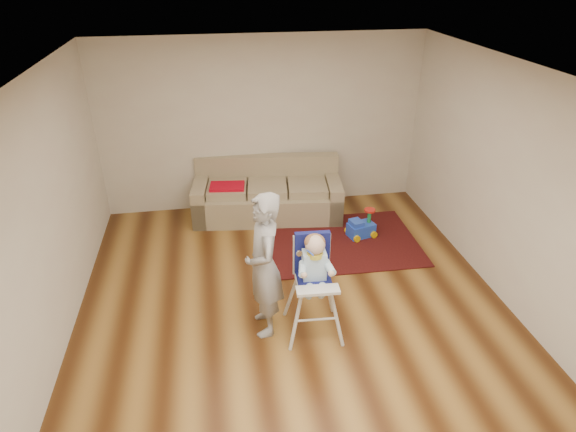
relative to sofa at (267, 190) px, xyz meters
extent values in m
plane|color=#45250F|center=(0.01, -2.30, -0.44)|extent=(5.50, 5.50, 0.00)
cube|color=beige|center=(0.01, 0.45, 0.91)|extent=(5.00, 0.04, 2.70)
cube|color=beige|center=(-2.49, -2.30, 0.91)|extent=(0.04, 5.50, 2.70)
cube|color=beige|center=(2.51, -2.30, 0.91)|extent=(0.04, 5.50, 2.70)
cube|color=white|center=(0.01, -2.30, 2.26)|extent=(5.00, 5.50, 0.04)
cube|color=red|center=(-0.62, -0.05, 0.14)|extent=(0.55, 0.39, 0.04)
cube|color=#330A0B|center=(0.96, -1.00, -0.43)|extent=(2.17, 1.65, 0.02)
sphere|color=blue|center=(0.49, -1.38, -0.34)|extent=(0.17, 0.17, 0.17)
cylinder|color=blue|center=(0.08, -2.85, 0.65)|extent=(0.02, 0.12, 0.01)
imported|color=gray|center=(-0.37, -2.61, 0.38)|extent=(0.42, 0.62, 1.64)
camera|label=1|loc=(-0.81, -6.74, 3.23)|focal=30.00mm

